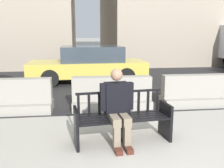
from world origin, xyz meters
TOP-DOWN VIEW (x-y plane):
  - street_asphalt at (0.00, 8.70)m, footprint 120.00×12.00m
  - street_bench at (-0.45, 1.18)m, footprint 1.73×0.70m
  - seated_person at (-0.55, 1.11)m, footprint 0.59×0.75m
  - jersey_barrier_centre at (-0.39, 3.13)m, footprint 2.03×0.76m
  - jersey_barrier_left at (-2.88, 3.13)m, footprint 2.01×0.70m
  - jersey_barrier_right at (1.96, 3.14)m, footprint 2.01×0.70m
  - car_taxi_near at (-0.84, 6.91)m, footprint 4.60×2.05m

SIDE VIEW (x-z plane):
  - street_asphalt at x=0.00m, z-range 0.00..0.01m
  - jersey_barrier_centre at x=-0.39m, z-range -0.08..0.76m
  - jersey_barrier_left at x=-2.88m, z-range -0.08..0.76m
  - jersey_barrier_right at x=1.96m, z-range -0.08..0.76m
  - street_bench at x=-0.45m, z-range -0.04..0.84m
  - seated_person at x=-0.55m, z-range 0.03..1.35m
  - car_taxi_near at x=-0.84m, z-range 0.00..1.41m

